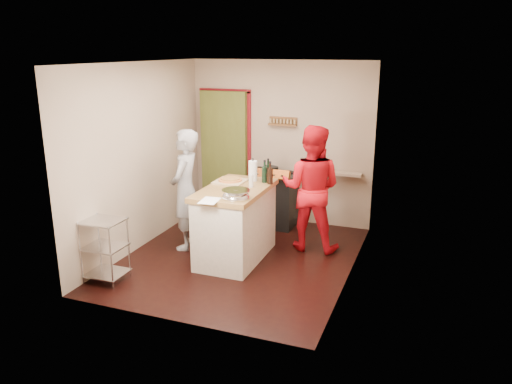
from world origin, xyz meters
TOP-DOWN VIEW (x-y plane):
  - floor at (0.00, 0.00)m, footprint 3.50×3.50m
  - back_wall at (-0.64, 1.78)m, footprint 3.00×0.44m
  - left_wall at (-1.50, 0.00)m, footprint 0.04×3.50m
  - right_wall at (1.50, 0.00)m, footprint 0.04×3.50m
  - ceiling at (0.00, 0.00)m, footprint 3.00×3.50m
  - stove at (0.05, 1.42)m, footprint 0.60×0.63m
  - wire_shelving at (-1.28, -1.20)m, footprint 0.48×0.40m
  - island at (-0.05, -0.01)m, footprint 0.79×1.46m
  - person_stripe at (-0.87, 0.12)m, footprint 0.50×0.68m
  - person_red at (0.80, 0.71)m, footprint 0.88×0.70m

SIDE VIEW (x-z plane):
  - floor at x=0.00m, z-range 0.00..0.00m
  - wire_shelving at x=-1.28m, z-range 0.04..0.84m
  - stove at x=0.05m, z-range -0.05..0.95m
  - island at x=-0.05m, z-range -0.13..1.18m
  - person_stripe at x=-0.87m, z-range 0.00..1.71m
  - person_red at x=0.80m, z-range 0.00..1.77m
  - back_wall at x=-0.64m, z-range -0.17..2.43m
  - left_wall at x=-1.50m, z-range 0.00..2.60m
  - right_wall at x=1.50m, z-range 0.00..2.60m
  - ceiling at x=0.00m, z-range 2.60..2.62m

